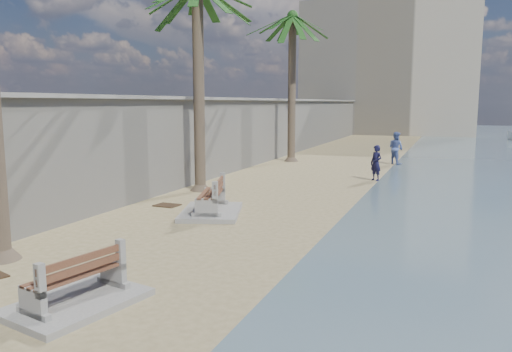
% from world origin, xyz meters
% --- Properties ---
extents(ground_plane, '(140.00, 140.00, 0.00)m').
position_xyz_m(ground_plane, '(0.00, 0.00, 0.00)').
color(ground_plane, '#9C8A60').
extents(seawall, '(0.45, 70.00, 3.50)m').
position_xyz_m(seawall, '(-5.20, 20.00, 1.75)').
color(seawall, gray).
rests_on(seawall, ground_plane).
extents(wall_cap, '(0.80, 70.00, 0.12)m').
position_xyz_m(wall_cap, '(-5.20, 20.00, 3.55)').
color(wall_cap, gray).
rests_on(wall_cap, seawall).
extents(end_building, '(18.00, 12.00, 14.00)m').
position_xyz_m(end_building, '(-2.00, 52.00, 7.00)').
color(end_building, '#B7AA93').
rests_on(end_building, ground_plane).
extents(bench_near, '(1.87, 2.41, 0.91)m').
position_xyz_m(bench_near, '(-0.78, -0.42, 0.40)').
color(bench_near, gray).
rests_on(bench_near, ground_plane).
extents(bench_far, '(2.42, 2.92, 1.05)m').
position_xyz_m(bench_far, '(-1.83, 6.64, 0.46)').
color(bench_far, gray).
rests_on(bench_far, ground_plane).
extents(palm_back, '(5.00, 5.00, 9.06)m').
position_xyz_m(palm_back, '(-3.76, 20.79, 8.02)').
color(palm_back, brown).
rests_on(palm_back, ground_plane).
extents(streetlight, '(0.28, 0.28, 5.12)m').
position_xyz_m(streetlight, '(-5.10, 12.00, 6.64)').
color(streetlight, '#2D2D33').
rests_on(streetlight, wall_cap).
extents(person_a, '(0.77, 0.73, 1.78)m').
position_xyz_m(person_a, '(1.87, 15.21, 0.89)').
color(person_a, '#131234').
rests_on(person_a, ground_plane).
extents(person_b, '(1.21, 1.16, 1.98)m').
position_xyz_m(person_b, '(2.02, 21.60, 0.99)').
color(person_b, '#5063A6').
rests_on(person_b, ground_plane).
extents(debris_c, '(0.81, 0.66, 0.03)m').
position_xyz_m(debris_c, '(-3.76, 7.24, 0.01)').
color(debris_c, '#382616').
rests_on(debris_c, ground_plane).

